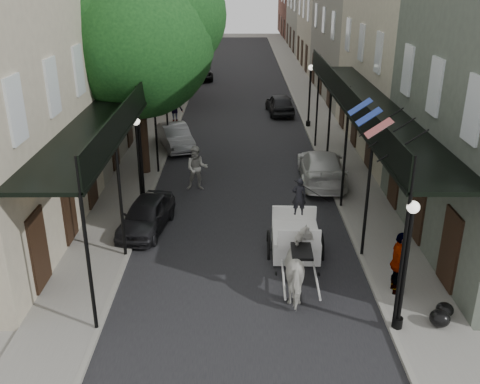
{
  "coord_description": "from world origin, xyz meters",
  "views": [
    {
      "loc": [
        -0.16,
        -13.87,
        9.04
      ],
      "look_at": [
        -0.12,
        3.92,
        1.6
      ],
      "focal_mm": 40.0,
      "sensor_mm": 36.0,
      "label": 1
    }
  ],
  "objects_px": {
    "horse": "(301,267)",
    "car_left_near": "(146,215)",
    "tree_near": "(146,33)",
    "pedestrian_sidewalk_right": "(399,263)",
    "lamppost_right_near": "(405,265)",
    "lamppost_right_far": "(310,95)",
    "car_left_mid": "(176,137)",
    "carriage": "(295,217)",
    "lamppost_left": "(139,161)",
    "car_left_far": "(200,72)",
    "car_right_far": "(280,104)",
    "pedestrian_walking": "(197,168)",
    "pedestrian_sidewalk_left": "(174,108)",
    "tree_far": "(179,20)",
    "car_right_near": "(321,167)"
  },
  "relations": [
    {
      "from": "horse",
      "to": "car_left_near",
      "type": "height_order",
      "value": "horse"
    },
    {
      "from": "tree_near",
      "to": "pedestrian_sidewalk_right",
      "type": "height_order",
      "value": "tree_near"
    },
    {
      "from": "lamppost_right_near",
      "to": "lamppost_right_far",
      "type": "distance_m",
      "value": 20.0
    },
    {
      "from": "lamppost_right_far",
      "to": "car_left_mid",
      "type": "height_order",
      "value": "lamppost_right_far"
    },
    {
      "from": "lamppost_right_near",
      "to": "car_left_near",
      "type": "height_order",
      "value": "lamppost_right_near"
    },
    {
      "from": "lamppost_right_far",
      "to": "car_left_mid",
      "type": "distance_m",
      "value": 8.79
    },
    {
      "from": "lamppost_right_far",
      "to": "carriage",
      "type": "bearing_deg",
      "value": -98.62
    },
    {
      "from": "lamppost_left",
      "to": "car_left_far",
      "type": "bearing_deg",
      "value": 88.96
    },
    {
      "from": "horse",
      "to": "car_left_far",
      "type": "height_order",
      "value": "horse"
    },
    {
      "from": "lamppost_right_near",
      "to": "car_right_far",
      "type": "distance_m",
      "value": 23.54
    },
    {
      "from": "pedestrian_walking",
      "to": "pedestrian_sidewalk_right",
      "type": "height_order",
      "value": "pedestrian_sidewalk_right"
    },
    {
      "from": "lamppost_right_far",
      "to": "pedestrian_walking",
      "type": "xyz_separation_m",
      "value": [
        -6.1,
        -9.96,
        -1.05
      ]
    },
    {
      "from": "pedestrian_walking",
      "to": "pedestrian_sidewalk_left",
      "type": "height_order",
      "value": "pedestrian_walking"
    },
    {
      "from": "tree_far",
      "to": "lamppost_left",
      "type": "relative_size",
      "value": 2.32
    },
    {
      "from": "car_left_mid",
      "to": "pedestrian_sidewalk_right",
      "type": "bearing_deg",
      "value": -79.59
    },
    {
      "from": "horse",
      "to": "car_right_far",
      "type": "bearing_deg",
      "value": -90.62
    },
    {
      "from": "pedestrian_sidewalk_left",
      "to": "car_left_mid",
      "type": "relative_size",
      "value": 0.46
    },
    {
      "from": "tree_near",
      "to": "car_left_mid",
      "type": "distance_m",
      "value": 7.01
    },
    {
      "from": "tree_far",
      "to": "pedestrian_sidewalk_right",
      "type": "bearing_deg",
      "value": -70.31
    },
    {
      "from": "horse",
      "to": "pedestrian_sidewalk_right",
      "type": "height_order",
      "value": "pedestrian_sidewalk_right"
    },
    {
      "from": "horse",
      "to": "carriage",
      "type": "height_order",
      "value": "carriage"
    },
    {
      "from": "car_left_near",
      "to": "car_left_mid",
      "type": "relative_size",
      "value": 0.93
    },
    {
      "from": "pedestrian_walking",
      "to": "car_left_far",
      "type": "relative_size",
      "value": 0.43
    },
    {
      "from": "tree_far",
      "to": "carriage",
      "type": "bearing_deg",
      "value": -74.39
    },
    {
      "from": "horse",
      "to": "tree_far",
      "type": "bearing_deg",
      "value": -74.52
    },
    {
      "from": "car_right_far",
      "to": "tree_near",
      "type": "bearing_deg",
      "value": 54.4
    },
    {
      "from": "lamppost_right_far",
      "to": "car_right_far",
      "type": "relative_size",
      "value": 0.93
    },
    {
      "from": "car_left_mid",
      "to": "car_right_near",
      "type": "bearing_deg",
      "value": -53.95
    },
    {
      "from": "lamppost_right_far",
      "to": "pedestrian_walking",
      "type": "distance_m",
      "value": 11.72
    },
    {
      "from": "horse",
      "to": "pedestrian_walking",
      "type": "xyz_separation_m",
      "value": [
        -3.68,
        8.24,
        0.09
      ]
    },
    {
      "from": "horse",
      "to": "carriage",
      "type": "relative_size",
      "value": 0.71
    },
    {
      "from": "tree_far",
      "to": "car_left_mid",
      "type": "bearing_deg",
      "value": -86.37
    },
    {
      "from": "pedestrian_walking",
      "to": "lamppost_right_near",
      "type": "bearing_deg",
      "value": -61.45
    },
    {
      "from": "pedestrian_sidewalk_left",
      "to": "car_left_mid",
      "type": "height_order",
      "value": "pedestrian_sidewalk_left"
    },
    {
      "from": "car_left_near",
      "to": "car_right_far",
      "type": "relative_size",
      "value": 0.91
    },
    {
      "from": "pedestrian_sidewalk_left",
      "to": "car_left_far",
      "type": "height_order",
      "value": "pedestrian_sidewalk_left"
    },
    {
      "from": "carriage",
      "to": "pedestrian_sidewalk_left",
      "type": "relative_size",
      "value": 1.69
    },
    {
      "from": "lamppost_right_near",
      "to": "pedestrian_walking",
      "type": "distance_m",
      "value": 11.8
    },
    {
      "from": "car_right_near",
      "to": "car_left_far",
      "type": "bearing_deg",
      "value": -70.47
    },
    {
      "from": "car_left_near",
      "to": "car_left_mid",
      "type": "bearing_deg",
      "value": 99.27
    },
    {
      "from": "pedestrian_sidewalk_left",
      "to": "car_left_far",
      "type": "relative_size",
      "value": 0.39
    },
    {
      "from": "lamppost_left",
      "to": "carriage",
      "type": "xyz_separation_m",
      "value": [
        5.87,
        -3.35,
        -0.86
      ]
    },
    {
      "from": "tree_near",
      "to": "pedestrian_sidewalk_left",
      "type": "relative_size",
      "value": 5.33
    },
    {
      "from": "lamppost_left",
      "to": "car_left_mid",
      "type": "distance_m",
      "value": 8.14
    },
    {
      "from": "tree_far",
      "to": "pedestrian_walking",
      "type": "relative_size",
      "value": 4.32
    },
    {
      "from": "tree_far",
      "to": "pedestrian_walking",
      "type": "xyz_separation_m",
      "value": [
        2.25,
        -16.13,
        -4.84
      ]
    },
    {
      "from": "carriage",
      "to": "pedestrian_sidewalk_right",
      "type": "height_order",
      "value": "carriage"
    },
    {
      "from": "lamppost_right_near",
      "to": "car_left_near",
      "type": "bearing_deg",
      "value": 141.72
    },
    {
      "from": "pedestrian_walking",
      "to": "car_left_far",
      "type": "distance_m",
      "value": 25.67
    },
    {
      "from": "horse",
      "to": "car_left_near",
      "type": "relative_size",
      "value": 0.59
    }
  ]
}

